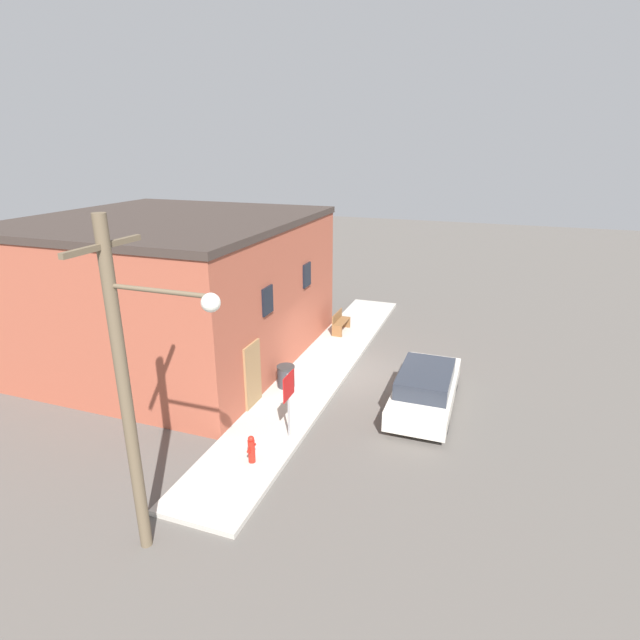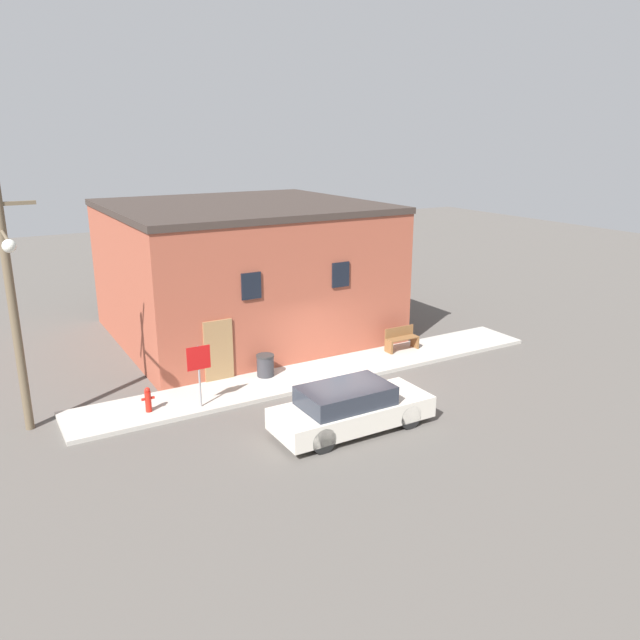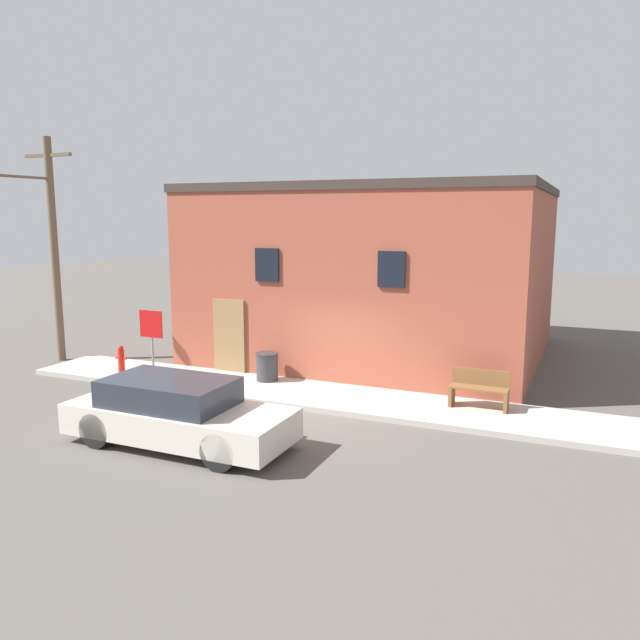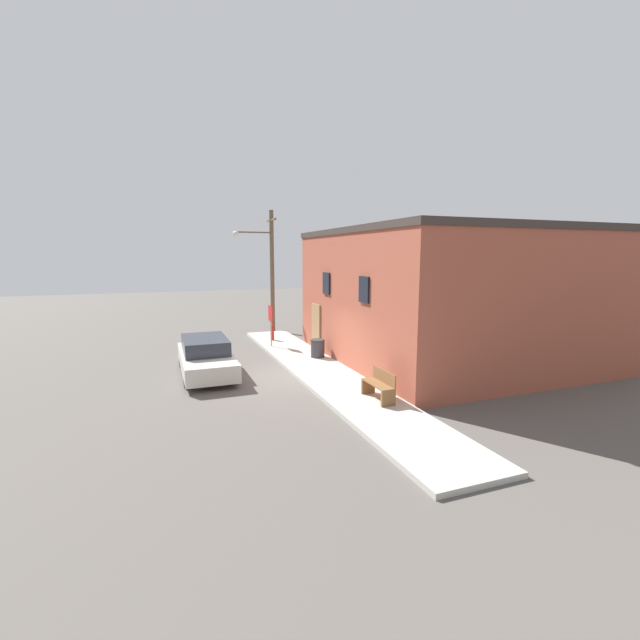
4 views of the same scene
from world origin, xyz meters
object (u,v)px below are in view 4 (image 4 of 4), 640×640
fire_hydrant (272,332)px  trash_bin (318,348)px  stop_sign (271,318)px  bench (379,385)px  utility_pole (269,266)px  parked_car (206,357)px

fire_hydrant → trash_bin: size_ratio=1.02×
stop_sign → bench: size_ratio=1.45×
bench → trash_bin: size_ratio=1.75×
utility_pole → parked_car: bearing=-29.5°
parked_car → stop_sign: bearing=134.2°
trash_bin → utility_pole: bearing=-178.7°
fire_hydrant → utility_pole: utility_pole is taller
bench → trash_bin: bearing=178.4°
bench → utility_pole: (-13.03, -0.01, 3.20)m
stop_sign → parked_car: size_ratio=0.42×
fire_hydrant → parked_car: 6.00m
stop_sign → utility_pole: (-4.63, 1.13, 2.28)m
fire_hydrant → parked_car: size_ratio=0.17×
stop_sign → trash_bin: stop_sign is taller
fire_hydrant → trash_bin: bearing=11.5°
bench → trash_bin: bench is taller
fire_hydrant → bench: (9.87, 0.70, 0.04)m
fire_hydrant → stop_sign: stop_sign is taller
stop_sign → trash_bin: 3.20m
parked_car → bench: bearing=40.7°
fire_hydrant → bench: size_ratio=0.58×
fire_hydrant → utility_pole: 4.58m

